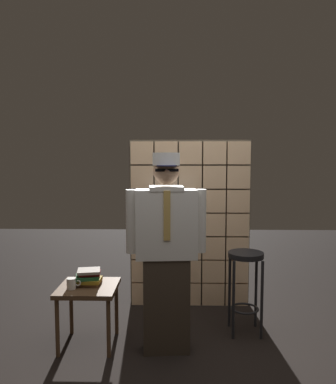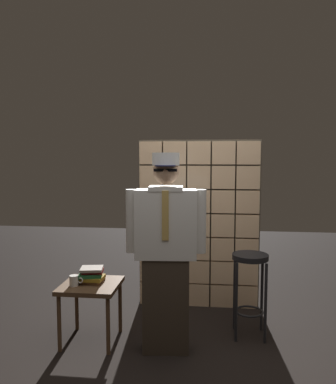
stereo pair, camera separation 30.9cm
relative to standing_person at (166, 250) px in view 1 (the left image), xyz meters
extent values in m
plane|color=black|center=(0.24, -0.28, -0.91)|extent=(12.00, 12.00, 0.00)
cube|color=#E0B78C|center=(-0.30, 1.08, -0.78)|extent=(0.26, 0.08, 0.26)
cube|color=#E0B78C|center=(-0.03, 1.08, -0.78)|extent=(0.26, 0.08, 0.26)
cube|color=#E0B78C|center=(0.24, 1.08, -0.78)|extent=(0.26, 0.08, 0.26)
cube|color=#E0B78C|center=(0.52, 1.08, -0.78)|extent=(0.26, 0.08, 0.26)
cube|color=#E0B78C|center=(0.79, 1.08, -0.78)|extent=(0.26, 0.08, 0.26)
cube|color=#E0B78C|center=(-0.30, 1.08, -0.51)|extent=(0.26, 0.08, 0.26)
cube|color=#E0B78C|center=(-0.03, 1.08, -0.51)|extent=(0.26, 0.08, 0.26)
cube|color=#E0B78C|center=(0.24, 1.08, -0.51)|extent=(0.26, 0.08, 0.26)
cube|color=#E0B78C|center=(0.52, 1.08, -0.51)|extent=(0.26, 0.08, 0.26)
cube|color=#E0B78C|center=(0.79, 1.08, -0.51)|extent=(0.26, 0.08, 0.26)
cube|color=#E0B78C|center=(-0.30, 1.08, -0.24)|extent=(0.26, 0.08, 0.26)
cube|color=#E0B78C|center=(-0.03, 1.08, -0.24)|extent=(0.26, 0.08, 0.26)
cube|color=#E0B78C|center=(0.24, 1.08, -0.24)|extent=(0.26, 0.08, 0.26)
cube|color=#E0B78C|center=(0.52, 1.08, -0.24)|extent=(0.26, 0.08, 0.26)
cube|color=#E0B78C|center=(0.79, 1.08, -0.24)|extent=(0.26, 0.08, 0.26)
cube|color=#E0B78C|center=(-0.30, 1.08, 0.03)|extent=(0.26, 0.08, 0.26)
cube|color=#E0B78C|center=(-0.03, 1.08, 0.03)|extent=(0.26, 0.08, 0.26)
cube|color=#E0B78C|center=(0.24, 1.08, 0.03)|extent=(0.26, 0.08, 0.26)
cube|color=#E0B78C|center=(0.52, 1.08, 0.03)|extent=(0.26, 0.08, 0.26)
cube|color=#E0B78C|center=(0.79, 1.08, 0.03)|extent=(0.26, 0.08, 0.26)
cube|color=#E0B78C|center=(-0.30, 1.08, 0.30)|extent=(0.26, 0.08, 0.26)
cube|color=#E0B78C|center=(-0.03, 1.08, 0.30)|extent=(0.26, 0.08, 0.26)
cube|color=#E0B78C|center=(0.24, 1.08, 0.30)|extent=(0.26, 0.08, 0.26)
cube|color=#E0B78C|center=(0.52, 1.08, 0.30)|extent=(0.26, 0.08, 0.26)
cube|color=#E0B78C|center=(0.79, 1.08, 0.30)|extent=(0.26, 0.08, 0.26)
cube|color=#E0B78C|center=(-0.30, 1.08, 0.57)|extent=(0.26, 0.08, 0.26)
cube|color=#E0B78C|center=(-0.03, 1.08, 0.57)|extent=(0.26, 0.08, 0.26)
cube|color=#E0B78C|center=(0.24, 1.08, 0.57)|extent=(0.26, 0.08, 0.26)
cube|color=#E0B78C|center=(0.52, 1.08, 0.57)|extent=(0.26, 0.08, 0.26)
cube|color=#E0B78C|center=(0.79, 1.08, 0.57)|extent=(0.26, 0.08, 0.26)
cube|color=#E0B78C|center=(-0.30, 1.08, 0.85)|extent=(0.26, 0.08, 0.26)
cube|color=#E0B78C|center=(-0.03, 1.08, 0.85)|extent=(0.26, 0.08, 0.26)
cube|color=#E0B78C|center=(0.24, 1.08, 0.85)|extent=(0.26, 0.08, 0.26)
cube|color=#E0B78C|center=(0.52, 1.08, 0.85)|extent=(0.26, 0.08, 0.26)
cube|color=#E0B78C|center=(0.79, 1.08, 0.85)|extent=(0.26, 0.08, 0.26)
cube|color=#4C4438|center=(0.24, 1.13, 0.03)|extent=(1.38, 0.02, 1.93)
cube|color=#382D23|center=(0.00, 0.00, -0.49)|extent=(0.42, 0.24, 0.84)
cube|color=silver|center=(0.00, 0.00, 0.23)|extent=(0.54, 0.27, 0.60)
cube|color=tan|center=(0.01, -0.12, 0.32)|extent=(0.06, 0.01, 0.42)
cube|color=silver|center=(0.00, 0.00, 0.53)|extent=(0.31, 0.26, 0.04)
sphere|color=tan|center=(0.00, 0.00, 0.68)|extent=(0.23, 0.23, 0.23)
ellipsoid|color=black|center=(0.00, -0.05, 0.64)|extent=(0.15, 0.09, 0.10)
cube|color=black|center=(0.01, -0.10, 0.69)|extent=(0.19, 0.03, 0.02)
cylinder|color=#191E47|center=(0.01, -0.08, 0.73)|extent=(0.18, 0.18, 0.01)
cylinder|color=white|center=(0.00, 0.00, 0.78)|extent=(0.23, 0.23, 0.11)
cylinder|color=silver|center=(0.29, 0.02, 0.25)|extent=(0.11, 0.11, 0.55)
cylinder|color=silver|center=(-0.29, -0.02, 0.25)|extent=(0.11, 0.11, 0.55)
cylinder|color=black|center=(0.76, 0.37, -0.14)|extent=(0.34, 0.34, 0.05)
torus|color=black|center=(0.76, 0.37, -0.67)|extent=(0.27, 0.27, 0.02)
cylinder|color=black|center=(0.63, 0.24, -0.54)|extent=(0.03, 0.03, 0.75)
cylinder|color=black|center=(0.89, 0.24, -0.54)|extent=(0.03, 0.03, 0.75)
cylinder|color=black|center=(0.63, 0.50, -0.54)|extent=(0.03, 0.03, 0.75)
cylinder|color=black|center=(0.89, 0.50, -0.54)|extent=(0.03, 0.03, 0.75)
cube|color=#513823|center=(-0.71, 0.09, -0.38)|extent=(0.52, 0.52, 0.04)
cylinder|color=#513823|center=(-0.93, -0.13, -0.66)|extent=(0.04, 0.04, 0.51)
cylinder|color=#513823|center=(-0.49, -0.13, -0.66)|extent=(0.04, 0.04, 0.51)
cylinder|color=#513823|center=(-0.93, 0.31, -0.66)|extent=(0.04, 0.04, 0.51)
cylinder|color=#513823|center=(-0.49, 0.31, -0.66)|extent=(0.04, 0.04, 0.51)
cube|color=brown|center=(-0.72, 0.13, -0.35)|extent=(0.23, 0.19, 0.03)
cube|color=olive|center=(-0.71, 0.12, -0.32)|extent=(0.22, 0.19, 0.03)
cube|color=#1E592D|center=(-0.72, 0.11, -0.28)|extent=(0.24, 0.22, 0.03)
cube|color=maroon|center=(-0.70, 0.14, -0.26)|extent=(0.21, 0.18, 0.03)
cube|color=gray|center=(-0.71, 0.12, -0.23)|extent=(0.23, 0.21, 0.02)
cylinder|color=silver|center=(-0.84, 0.01, -0.31)|extent=(0.08, 0.08, 0.09)
torus|color=silver|center=(-0.78, 0.01, -0.31)|extent=(0.06, 0.01, 0.06)
camera|label=1|loc=(0.08, -3.28, 0.80)|focal=36.01mm
camera|label=2|loc=(0.39, -3.25, 0.80)|focal=36.01mm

